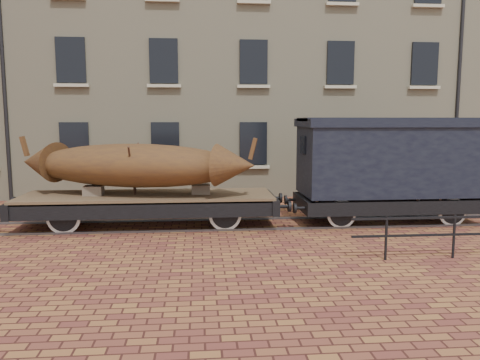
{
  "coord_description": "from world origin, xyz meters",
  "views": [
    {
      "loc": [
        -1.18,
        -13.74,
        3.15
      ],
      "look_at": [
        0.07,
        0.5,
        1.3
      ],
      "focal_mm": 35.0,
      "sensor_mm": 36.0,
      "label": 1
    }
  ],
  "objects": [
    {
      "name": "ground",
      "position": [
        0.0,
        0.0,
        0.0
      ],
      "size": [
        90.0,
        90.0,
        0.0
      ],
      "primitive_type": "plane",
      "color": "brown"
    },
    {
      "name": "iron_boat",
      "position": [
        -3.06,
        -0.0,
        1.84
      ],
      "size": [
        7.15,
        3.51,
        1.7
      ],
      "color": "brown",
      "rests_on": "flatcar_wagon"
    },
    {
      "name": "flatcar_wagon",
      "position": [
        -2.69,
        0.0,
        0.78
      ],
      "size": [
        8.24,
        2.23,
        1.24
      ],
      "color": "brown",
      "rests_on": "ground"
    },
    {
      "name": "goods_van",
      "position": [
        4.62,
        0.0,
        2.01
      ],
      "size": [
        6.2,
        2.26,
        3.21
      ],
      "color": "black",
      "rests_on": "ground"
    },
    {
      "name": "warehouse_cream",
      "position": [
        3.0,
        9.99,
        7.0
      ],
      "size": [
        40.0,
        10.19,
        14.0
      ],
      "color": "#C0B792",
      "rests_on": "ground"
    },
    {
      "name": "rail_track",
      "position": [
        0.0,
        0.0,
        0.03
      ],
      "size": [
        30.0,
        1.52,
        0.06
      ],
      "color": "#59595E",
      "rests_on": "ground"
    }
  ]
}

